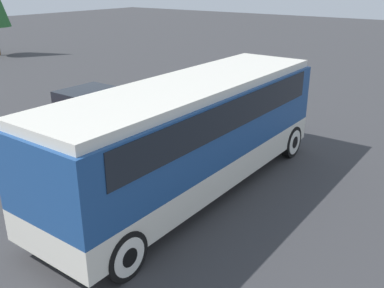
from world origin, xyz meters
name	(u,v)px	position (x,y,z in m)	size (l,w,h in m)	color
ground_plane	(192,190)	(0.00, 0.00, 0.00)	(120.00, 120.00, 0.00)	#38383A
tour_bus	(194,127)	(0.10, 0.00, 1.90)	(9.77, 2.68, 3.16)	silver
parked_car_near	(90,106)	(2.43, 7.06, 0.73)	(4.31, 1.87, 1.47)	maroon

